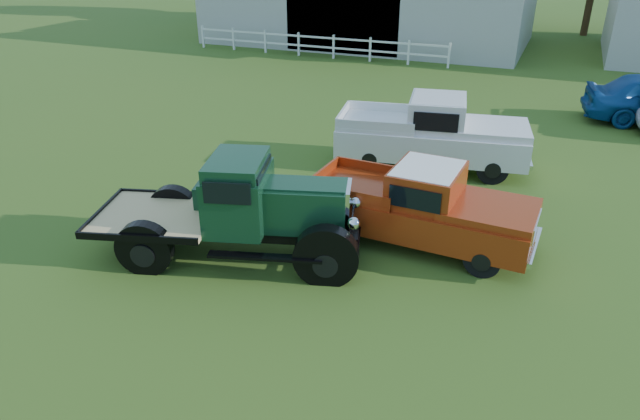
% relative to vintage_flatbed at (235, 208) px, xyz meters
% --- Properties ---
extents(ground, '(120.00, 120.00, 0.00)m').
position_rel_vintage_flatbed_xyz_m(ground, '(1.40, -0.59, -1.07)').
color(ground, '#375A1B').
extents(fence_rail, '(14.20, 0.16, 1.20)m').
position_rel_vintage_flatbed_xyz_m(fence_rail, '(-6.60, 19.41, -0.47)').
color(fence_rail, white).
rests_on(fence_rail, ground).
extents(vintage_flatbed, '(5.79, 3.62, 2.14)m').
position_rel_vintage_flatbed_xyz_m(vintage_flatbed, '(0.00, 0.00, 0.00)').
color(vintage_flatbed, '#133923').
rests_on(vintage_flatbed, ground).
extents(red_pickup, '(4.91, 2.10, 1.76)m').
position_rel_vintage_flatbed_xyz_m(red_pickup, '(3.30, 1.97, -0.19)').
color(red_pickup, maroon).
rests_on(red_pickup, ground).
extents(white_pickup, '(5.64, 2.98, 1.97)m').
position_rel_vintage_flatbed_xyz_m(white_pickup, '(2.51, 6.39, -0.09)').
color(white_pickup, silver).
rests_on(white_pickup, ground).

